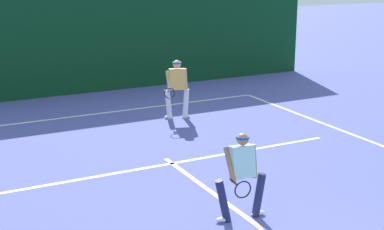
# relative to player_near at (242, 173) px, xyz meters

# --- Properties ---
(court_line_baseline_far) EXTENTS (9.98, 0.10, 0.01)m
(court_line_baseline_far) POSITION_rel_player_near_xyz_m (0.12, 7.76, -0.84)
(court_line_baseline_far) COLOR white
(court_line_baseline_far) RESTS_ON ground_plane
(court_line_service) EXTENTS (8.14, 0.10, 0.01)m
(court_line_service) POSITION_rel_player_near_xyz_m (0.12, 3.02, -0.84)
(court_line_service) COLOR white
(court_line_service) RESTS_ON ground_plane
(court_line_centre) EXTENTS (0.10, 6.40, 0.01)m
(court_line_centre) POSITION_rel_player_near_xyz_m (0.12, 0.15, -0.84)
(court_line_centre) COLOR white
(court_line_centre) RESTS_ON ground_plane
(player_near) EXTENTS (0.96, 0.82, 1.54)m
(player_near) POSITION_rel_player_near_xyz_m (0.00, 0.00, 0.00)
(player_near) COLOR #1E234C
(player_near) RESTS_ON ground_plane
(player_far) EXTENTS (0.97, 0.88, 1.65)m
(player_far) POSITION_rel_player_near_xyz_m (1.80, 6.27, 0.07)
(player_far) COLOR silver
(player_far) RESTS_ON ground_plane
(back_fence_windscreen) EXTENTS (17.82, 0.12, 3.36)m
(back_fence_windscreen) POSITION_rel_player_near_xyz_m (0.12, 10.53, 0.84)
(back_fence_windscreen) COLOR #0C3A1C
(back_fence_windscreen) RESTS_ON ground_plane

